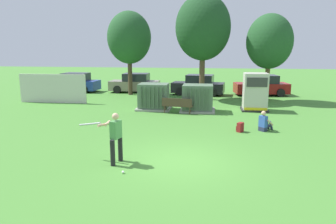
% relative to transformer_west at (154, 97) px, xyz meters
% --- Properties ---
extents(ground_plane, '(96.00, 96.00, 0.00)m').
position_rel_transformer_west_xyz_m(ground_plane, '(2.44, -9.03, -0.79)').
color(ground_plane, '#478433').
extents(fence_panel, '(4.80, 0.12, 2.00)m').
position_rel_transformer_west_xyz_m(fence_panel, '(-7.40, 1.47, 0.21)').
color(fence_panel, beige).
rests_on(fence_panel, ground).
extents(transformer_west, '(2.10, 1.70, 1.62)m').
position_rel_transformer_west_xyz_m(transformer_west, '(0.00, 0.00, 0.00)').
color(transformer_west, '#9E9B93').
rests_on(transformer_west, ground).
extents(transformer_mid_west, '(2.10, 1.70, 1.62)m').
position_rel_transformer_west_xyz_m(transformer_mid_west, '(2.74, -0.24, 0.00)').
color(transformer_mid_west, '#9E9B93').
rests_on(transformer_mid_west, ground).
extents(generator_enclosure, '(1.60, 1.40, 2.30)m').
position_rel_transformer_west_xyz_m(generator_enclosure, '(6.21, 0.46, 0.35)').
color(generator_enclosure, '#262626').
rests_on(generator_enclosure, ground).
extents(park_bench, '(1.84, 0.65, 0.92)m').
position_rel_transformer_west_xyz_m(park_bench, '(1.58, -1.11, -0.25)').
color(park_bench, '#4C3828').
rests_on(park_bench, ground).
extents(batter, '(1.60, 0.77, 1.74)m').
position_rel_transformer_west_xyz_m(batter, '(0.33, -9.48, 0.19)').
color(batter, black).
rests_on(batter, ground).
extents(sports_ball, '(0.09, 0.09, 0.09)m').
position_rel_transformer_west_xyz_m(sports_ball, '(0.83, -10.34, -0.74)').
color(sports_ball, white).
rests_on(sports_ball, ground).
extents(seated_spectator, '(0.75, 0.72, 0.96)m').
position_rel_transformer_west_xyz_m(seated_spectator, '(6.03, -4.45, -0.41)').
color(seated_spectator, '#282D4C').
rests_on(seated_spectator, ground).
extents(backpack, '(0.37, 0.38, 0.44)m').
position_rel_transformer_west_xyz_m(backpack, '(4.89, -4.81, -0.57)').
color(backpack, maroon).
rests_on(backpack, ground).
extents(tree_left, '(3.46, 3.46, 6.61)m').
position_rel_transformer_west_xyz_m(tree_left, '(-2.97, 5.90, 3.75)').
color(tree_left, '#4C3828').
rests_on(tree_left, ground).
extents(tree_center_left, '(3.96, 3.96, 7.56)m').
position_rel_transformer_west_xyz_m(tree_center_left, '(2.85, 4.36, 4.40)').
color(tree_center_left, brown).
rests_on(tree_center_left, ground).
extents(tree_center_right, '(3.20, 3.20, 6.12)m').
position_rel_transformer_west_xyz_m(tree_center_right, '(7.50, 4.12, 3.41)').
color(tree_center_right, brown).
rests_on(tree_center_right, ground).
extents(parked_car_leftmost, '(4.32, 2.17, 1.62)m').
position_rel_transformer_west_xyz_m(parked_car_leftmost, '(-8.20, 7.06, -0.04)').
color(parked_car_leftmost, navy).
rests_on(parked_car_leftmost, ground).
extents(parked_car_left_of_center, '(4.21, 1.93, 1.62)m').
position_rel_transformer_west_xyz_m(parked_car_left_of_center, '(-2.92, 7.33, -0.04)').
color(parked_car_left_of_center, gray).
rests_on(parked_car_left_of_center, ground).
extents(parked_car_right_of_center, '(4.39, 2.33, 1.62)m').
position_rel_transformer_west_xyz_m(parked_car_right_of_center, '(2.53, 6.61, -0.04)').
color(parked_car_right_of_center, black).
rests_on(parked_car_right_of_center, ground).
extents(parked_car_rightmost, '(4.40, 2.35, 1.62)m').
position_rel_transformer_west_xyz_m(parked_car_rightmost, '(7.60, 6.98, -0.04)').
color(parked_car_rightmost, maroon).
rests_on(parked_car_rightmost, ground).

